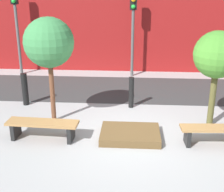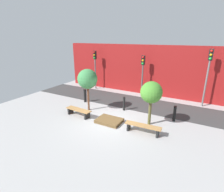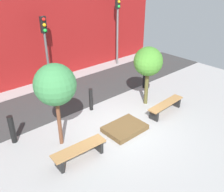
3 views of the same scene
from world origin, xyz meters
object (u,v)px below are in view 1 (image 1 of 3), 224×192
(tree_behind_left_bench, at_px, (49,43))
(bench_right, at_px, (221,132))
(bollard_far_left, at_px, (25,89))
(traffic_light_mid_west, at_px, (133,18))
(bollard_left, at_px, (131,92))
(traffic_light_west, at_px, (16,14))
(bench_left, at_px, (43,126))
(planter_bed, at_px, (130,134))
(tree_behind_right_bench, at_px, (217,56))

(tree_behind_left_bench, bearing_deg, bench_right, -14.24)
(bollard_far_left, relative_size, traffic_light_mid_west, 0.30)
(bollard_left, distance_m, traffic_light_west, 6.35)
(bench_left, relative_size, planter_bed, 1.21)
(bench_left, xyz_separation_m, tree_behind_right_bench, (4.43, 1.12, 1.64))
(bench_right, bearing_deg, traffic_light_mid_west, 107.58)
(planter_bed, distance_m, bollard_far_left, 4.05)
(planter_bed, relative_size, bollard_left, 1.51)
(bench_left, xyz_separation_m, bench_right, (4.43, 0.00, 0.00))
(bench_right, xyz_separation_m, bollard_far_left, (-5.65, 2.30, 0.18))
(bench_left, xyz_separation_m, tree_behind_left_bench, (0.00, 1.12, 1.91))
(bench_right, distance_m, tree_behind_right_bench, 1.99)
(planter_bed, relative_size, traffic_light_mid_west, 0.43)
(bench_right, height_order, planter_bed, bench_right)
(bench_right, relative_size, traffic_light_west, 0.54)
(bench_left, relative_size, bench_right, 0.92)
(bench_left, distance_m, traffic_light_west, 6.80)
(bench_left, height_order, tree_behind_right_bench, tree_behind_right_bench)
(traffic_light_mid_west, bearing_deg, traffic_light_west, 179.99)
(bollard_far_left, height_order, bollard_left, bollard_far_left)
(tree_behind_left_bench, bearing_deg, traffic_light_west, 118.80)
(planter_bed, height_order, traffic_light_mid_west, traffic_light_mid_west)
(bench_right, xyz_separation_m, tree_behind_right_bench, (0.00, 1.12, 1.64))
(tree_behind_left_bench, xyz_separation_m, tree_behind_right_bench, (4.43, -0.00, -0.27))
(bench_right, xyz_separation_m, planter_bed, (-2.22, 0.20, -0.25))
(tree_behind_left_bench, distance_m, bollard_far_left, 2.42)
(tree_behind_right_bench, height_order, traffic_light_mid_west, traffic_light_mid_west)
(tree_behind_left_bench, relative_size, traffic_light_west, 0.79)
(traffic_light_west, bearing_deg, bench_left, -66.04)
(tree_behind_right_bench, relative_size, bollard_left, 2.63)
(planter_bed, distance_m, bollard_left, 2.14)
(planter_bed, xyz_separation_m, bollard_far_left, (-3.43, 2.10, 0.43))
(traffic_light_mid_west, bearing_deg, bollard_left, -90.00)
(tree_behind_right_bench, bearing_deg, traffic_light_west, 146.02)
(tree_behind_left_bench, height_order, traffic_light_mid_west, traffic_light_mid_west)
(bench_left, distance_m, planter_bed, 2.24)
(bench_right, distance_m, bollard_far_left, 6.10)
(bollard_left, bearing_deg, traffic_light_west, 143.50)
(bench_right, relative_size, tree_behind_left_bench, 0.68)
(tree_behind_left_bench, bearing_deg, planter_bed, -22.65)
(tree_behind_left_bench, bearing_deg, bollard_left, 27.93)
(bollard_far_left, distance_m, bollard_left, 3.43)
(bollard_left, bearing_deg, bench_right, -46.06)
(tree_behind_left_bench, height_order, tree_behind_right_bench, tree_behind_left_bench)
(bench_left, distance_m, bench_right, 4.43)
(bollard_far_left, bearing_deg, planter_bed, -31.47)
(traffic_light_west, bearing_deg, bollard_left, -36.50)
(bench_right, bearing_deg, tree_behind_left_bench, 162.65)
(tree_behind_right_bench, bearing_deg, bollard_far_left, 168.25)
(bench_left, height_order, tree_behind_left_bench, tree_behind_left_bench)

